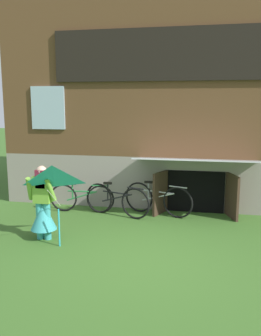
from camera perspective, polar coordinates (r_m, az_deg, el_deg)
The scene contains 7 objects.
ground_plane at distance 6.72m, azimuth 1.96°, elevation -13.76°, with size 60.00×60.00×0.00m, color #386023.
log_house at distance 11.83m, azimuth 6.53°, elevation 10.10°, with size 8.54×6.57×5.44m.
person at distance 7.56m, azimuth -13.44°, elevation -6.20°, with size 0.60×0.52×1.50m.
kite at distance 6.76m, azimuth -12.01°, elevation -2.98°, with size 1.05×1.05×1.50m.
bicycle_silver at distance 9.01m, azimuth 4.26°, elevation -4.84°, with size 1.73×0.60×0.82m.
bicycle_black at distance 8.92m, azimuth -2.18°, elevation -5.00°, with size 1.71×0.60×0.81m.
bicycle_green at distance 9.29m, azimuth -7.59°, elevation -4.61°, with size 1.66×0.12×0.75m.
Camera 1 is at (0.96, -6.07, 2.73)m, focal length 39.24 mm.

